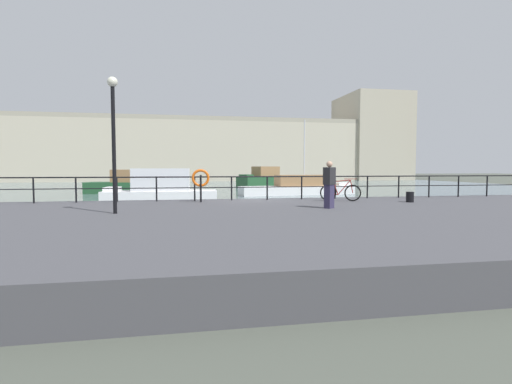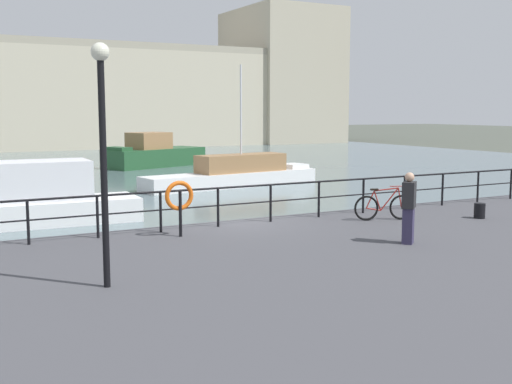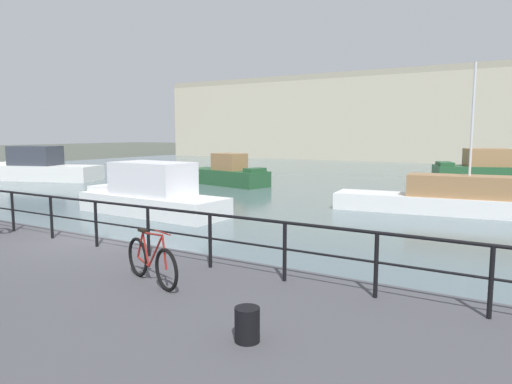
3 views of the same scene
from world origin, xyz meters
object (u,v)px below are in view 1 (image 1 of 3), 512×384
object	(u,v)px
life_ring_stand	(201,179)
standing_person	(329,184)
harbor_building	(236,149)
moored_harbor_tender	(268,180)
quay_lamp_post	(113,126)
moored_small_launch	(123,185)
moored_green_narrowboat	(160,190)
moored_blue_motorboat	(301,187)
mooring_bollard	(410,197)
parked_bicycle	(340,192)

from	to	relation	value
life_ring_stand	standing_person	xyz separation A→B (m)	(4.41, -3.40, -0.11)
harbor_building	standing_person	world-z (taller)	harbor_building
moored_harbor_tender	life_ring_stand	bearing A→B (deg)	50.92
quay_lamp_post	standing_person	distance (m)	7.53
moored_small_launch	quay_lamp_post	distance (m)	22.83
moored_green_narrowboat	life_ring_stand	size ratio (longest dim) A/B	4.89
moored_small_launch	moored_blue_motorboat	world-z (taller)	moored_blue_motorboat
harbor_building	mooring_bollard	world-z (taller)	harbor_building
life_ring_stand	mooring_bollard	bearing A→B (deg)	-10.85
parked_bicycle	mooring_bollard	distance (m)	2.88
moored_blue_motorboat	moored_green_narrowboat	bearing A→B (deg)	-156.03
moored_green_narrowboat	moored_blue_motorboat	size ratio (longest dim) A/B	0.69
moored_harbor_tender	standing_person	world-z (taller)	standing_person
parked_bicycle	moored_green_narrowboat	bearing A→B (deg)	152.71
moored_green_narrowboat	life_ring_stand	xyz separation A→B (m)	(2.09, -7.87, 0.87)
parked_bicycle	quay_lamp_post	size ratio (longest dim) A/B	0.40
moored_harbor_tender	life_ring_stand	size ratio (longest dim) A/B	5.53
moored_small_launch	moored_blue_motorboat	xyz separation A→B (m)	(14.64, -4.22, -0.07)
moored_blue_motorboat	mooring_bollard	world-z (taller)	moored_blue_motorboat
parked_bicycle	mooring_bollard	world-z (taller)	parked_bicycle
moored_green_narrowboat	mooring_bollard	distance (m)	14.38
mooring_bollard	moored_harbor_tender	bearing A→B (deg)	89.52
moored_green_narrowboat	life_ring_stand	world-z (taller)	moored_green_narrowboat
moored_small_launch	moored_blue_motorboat	size ratio (longest dim) A/B	0.64
quay_lamp_post	parked_bicycle	bearing A→B (deg)	19.49
harbor_building	life_ring_stand	bearing A→B (deg)	-99.22
moored_green_narrowboat	moored_harbor_tender	xyz separation A→B (m)	(11.01, 19.61, -0.00)
moored_blue_motorboat	standing_person	xyz separation A→B (m)	(-4.42, -17.93, 0.98)
harbor_building	mooring_bollard	distance (m)	55.79
moored_small_launch	standing_person	world-z (taller)	standing_person
moored_harbor_tender	mooring_bollard	size ratio (longest dim) A/B	17.56
moored_blue_motorboat	mooring_bollard	size ratio (longest dim) A/B	22.45
moored_blue_motorboat	life_ring_stand	size ratio (longest dim) A/B	7.07
moored_blue_motorboat	quay_lamp_post	world-z (taller)	moored_blue_motorboat
moored_small_launch	life_ring_stand	size ratio (longest dim) A/B	4.54
moored_harbor_tender	standing_person	distance (m)	31.22
parked_bicycle	life_ring_stand	bearing A→B (deg)	-166.59
moored_small_launch	standing_person	xyz separation A→B (m)	(10.22, -22.14, 0.91)
moored_green_narrowboat	moored_harbor_tender	size ratio (longest dim) A/B	0.88
mooring_bollard	standing_person	xyz separation A→B (m)	(-4.26, -1.73, 0.64)
moored_green_narrowboat	quay_lamp_post	world-z (taller)	quay_lamp_post
harbor_building	mooring_bollard	xyz separation A→B (m)	(-0.08, -55.60, -4.58)
moored_green_narrowboat	mooring_bollard	world-z (taller)	moored_green_narrowboat
moored_blue_motorboat	quay_lamp_post	xyz separation A→B (m)	(-11.70, -18.25, 2.88)
moored_blue_motorboat	life_ring_stand	distance (m)	17.04
moored_green_narrowboat	parked_bicycle	xyz separation A→B (m)	(8.10, -8.45, 0.28)
moored_small_launch	moored_green_narrowboat	distance (m)	11.49
harbor_building	parked_bicycle	world-z (taller)	harbor_building
moored_green_narrowboat	moored_harbor_tender	distance (m)	22.49
moored_green_narrowboat	standing_person	world-z (taller)	standing_person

